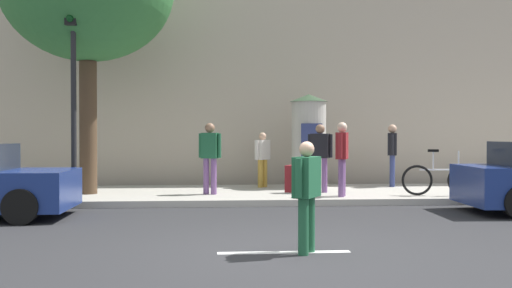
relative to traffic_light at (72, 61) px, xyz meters
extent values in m
plane|color=#2B2B2D|center=(4.00, -5.24, -3.19)|extent=(80.00, 80.00, 0.00)
cube|color=#B2ADA3|center=(4.00, 1.76, -3.11)|extent=(36.00, 4.00, 0.15)
cube|color=silver|center=(4.00, -5.24, -3.18)|extent=(1.80, 0.16, 0.01)
cube|color=#B7A893|center=(4.00, 6.76, 1.16)|extent=(36.00, 5.00, 8.70)
cylinder|color=black|center=(0.00, 0.11, -1.14)|extent=(0.12, 0.12, 3.79)
cube|color=black|center=(0.00, -0.07, 1.13)|extent=(0.24, 0.24, 0.75)
sphere|color=#3C2906|center=(0.00, -0.20, 1.12)|extent=(0.16, 0.16, 0.16)
sphere|color=#07330F|center=(0.00, -0.20, 0.88)|extent=(0.16, 0.16, 0.16)
cylinder|color=#B2ADA3|center=(5.64, 2.77, -1.87)|extent=(0.93, 0.93, 2.33)
cone|color=#334C33|center=(5.64, 2.77, -0.61)|extent=(1.03, 1.03, 0.20)
cube|color=navy|center=(5.64, 2.30, -1.76)|extent=(0.56, 0.02, 0.90)
cylinder|color=#4C3826|center=(0.03, 1.47, -1.43)|extent=(0.42, 0.42, 3.21)
cylinder|color=#1E5938|center=(4.23, -5.43, -2.81)|extent=(0.14, 0.14, 0.76)
cylinder|color=#1E5938|center=(4.35, -5.22, -2.81)|extent=(0.14, 0.14, 0.76)
cube|color=#1E5938|center=(4.29, -5.33, -2.16)|extent=(0.45, 0.54, 0.54)
cylinder|color=#1E5938|center=(4.15, -5.58, -2.16)|extent=(0.09, 0.09, 0.51)
cylinder|color=#1E5938|center=(4.43, -5.08, -2.16)|extent=(0.09, 0.09, 0.51)
sphere|color=tan|center=(4.29, -5.33, -1.79)|extent=(0.21, 0.21, 0.21)
cube|color=maroon|center=(4.13, -5.24, -2.19)|extent=(0.28, 0.32, 0.36)
cylinder|color=#724C84|center=(3.06, 1.09, -2.60)|extent=(0.14, 0.14, 0.87)
cylinder|color=#724C84|center=(2.88, 1.15, -2.60)|extent=(0.14, 0.14, 0.87)
cube|color=#1E5938|center=(2.97, 1.12, -1.87)|extent=(0.44, 0.35, 0.61)
cylinder|color=#1E5938|center=(3.20, 1.04, -1.87)|extent=(0.09, 0.09, 0.58)
cylinder|color=#1E5938|center=(2.75, 1.19, -1.87)|extent=(0.09, 0.09, 0.58)
sphere|color=#8C664C|center=(2.97, 1.12, -1.44)|extent=(0.23, 0.23, 0.23)
cylinder|color=#B78C33|center=(4.46, 2.99, -2.66)|extent=(0.14, 0.14, 0.75)
cylinder|color=#B78C33|center=(4.33, 2.84, -2.66)|extent=(0.14, 0.14, 0.75)
cube|color=silver|center=(4.39, 2.91, -2.02)|extent=(0.44, 0.46, 0.53)
cylinder|color=silver|center=(4.55, 3.10, -2.02)|extent=(0.09, 0.09, 0.51)
cylinder|color=silver|center=(4.23, 2.73, -2.02)|extent=(0.09, 0.09, 0.51)
sphere|color=tan|center=(4.39, 2.91, -1.65)|extent=(0.20, 0.20, 0.20)
cylinder|color=#724C84|center=(5.60, 1.44, -2.61)|extent=(0.14, 0.14, 0.85)
cylinder|color=#724C84|center=(5.80, 1.35, -2.61)|extent=(0.14, 0.14, 0.85)
cube|color=black|center=(5.70, 1.40, -1.88)|extent=(0.51, 0.41, 0.61)
cylinder|color=black|center=(5.46, 1.51, -1.88)|extent=(0.09, 0.09, 0.57)
cylinder|color=black|center=(5.95, 1.29, -1.88)|extent=(0.09, 0.09, 0.57)
sphere|color=#8C664C|center=(5.70, 1.40, -1.46)|extent=(0.23, 0.23, 0.23)
cylinder|color=navy|center=(8.02, 2.97, -2.60)|extent=(0.14, 0.14, 0.87)
cylinder|color=navy|center=(7.95, 2.75, -2.60)|extent=(0.14, 0.14, 0.87)
cube|color=black|center=(7.98, 2.86, -1.87)|extent=(0.38, 0.52, 0.61)
cylinder|color=black|center=(8.07, 3.13, -1.87)|extent=(0.09, 0.09, 0.58)
cylinder|color=black|center=(7.89, 2.60, -1.87)|extent=(0.09, 0.09, 0.58)
sphere|color=tan|center=(7.98, 2.86, -1.44)|extent=(0.23, 0.23, 0.23)
cylinder|color=#724C84|center=(6.07, 0.52, -2.60)|extent=(0.14, 0.14, 0.87)
cylinder|color=#724C84|center=(5.99, 0.30, -2.60)|extent=(0.14, 0.14, 0.87)
cube|color=maroon|center=(6.03, 0.41, -1.86)|extent=(0.39, 0.53, 0.62)
cylinder|color=maroon|center=(6.13, 0.68, -1.86)|extent=(0.09, 0.09, 0.59)
cylinder|color=maroon|center=(5.94, 0.14, -1.86)|extent=(0.09, 0.09, 0.59)
sphere|color=beige|center=(6.03, 0.41, -1.43)|extent=(0.24, 0.24, 0.24)
torus|color=black|center=(7.84, 0.48, -2.68)|extent=(0.72, 0.19, 0.72)
torus|color=black|center=(8.88, 0.29, -2.68)|extent=(0.72, 0.19, 0.72)
cylinder|color=silver|center=(8.36, 0.38, -2.43)|extent=(0.94, 0.21, 0.04)
cylinder|color=silver|center=(8.20, 0.41, -2.23)|extent=(0.04, 0.04, 0.45)
cylinder|color=silver|center=(8.77, 0.31, -2.23)|extent=(0.04, 0.04, 0.50)
cube|color=black|center=(8.20, 0.41, -1.98)|extent=(0.25, 0.14, 0.06)
cylinder|color=black|center=(-0.33, -2.48, -2.87)|extent=(0.64, 0.22, 0.64)
cylinder|color=black|center=(-0.32, -0.74, -2.87)|extent=(0.64, 0.22, 0.64)
cylinder|color=black|center=(8.84, -0.74, -2.87)|extent=(0.65, 0.25, 0.64)
camera|label=1|loc=(3.04, -13.16, -1.59)|focal=41.66mm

